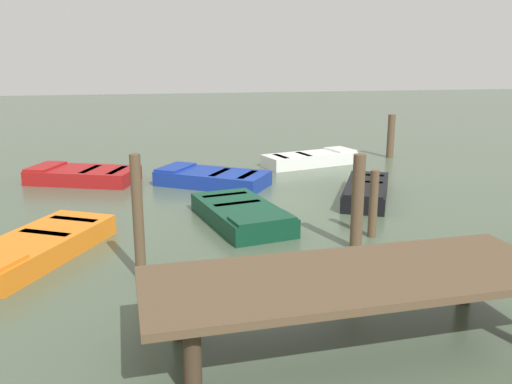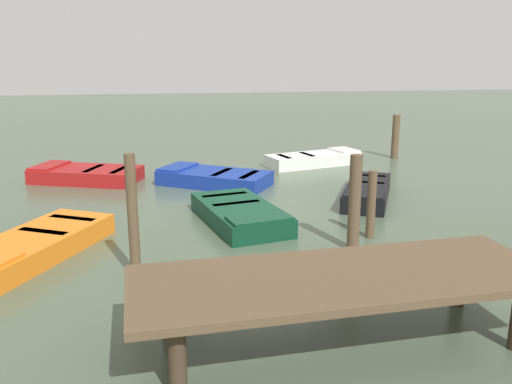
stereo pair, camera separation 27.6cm
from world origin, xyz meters
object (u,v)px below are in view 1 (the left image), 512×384
Objects in this scene: mooring_piling_mid_left at (391,136)px; mooring_piling_near_left at (358,202)px; rowboat_blue at (212,178)px; mooring_piling_far_right at (373,204)px; rowboat_orange at (36,247)px; dock_segment at (353,281)px; rowboat_dark_green at (242,214)px; rowboat_white at (310,159)px; mooring_piling_mid_right at (138,218)px; rowboat_black at (366,191)px; rowboat_red at (83,175)px.

mooring_piling_mid_left is 9.84m from mooring_piling_near_left.
mooring_piling_mid_left is (-6.80, -2.97, 0.56)m from rowboat_blue.
mooring_piling_far_right is 0.86m from mooring_piling_near_left.
dock_segment is at bearing 77.21° from rowboat_orange.
rowboat_dark_green is at bearing 45.30° from mooring_piling_mid_left.
mooring_piling_mid_right is (5.50, 8.48, 0.83)m from rowboat_white.
dock_segment is 2.94× the size of mooring_piling_near_left.
dock_segment is 3.89× the size of mooring_piling_far_right.
rowboat_orange is 2.42m from mooring_piling_mid_right.
mooring_piling_mid_right reaches higher than mooring_piling_mid_left.
mooring_piling_far_right is at bearing 5.62° from rowboat_black.
mooring_piling_far_right is at bearing 62.88° from mooring_piling_mid_left.
rowboat_red is 1.82× the size of mooring_piling_near_left.
mooring_piling_near_left is at bearing 61.44° from mooring_piling_mid_left.
mooring_piling_mid_right is (2.67, -2.63, 0.20)m from dock_segment.
rowboat_white is 0.96× the size of rowboat_orange.
rowboat_white is at bearing 162.22° from rowboat_orange.
rowboat_black is at bearing -104.01° from rowboat_white.
mooring_piling_mid_left is at bearing -120.00° from dock_segment.
mooring_piling_mid_left is (-8.72, -9.25, -0.27)m from mooring_piling_mid_right.
rowboat_dark_green is at bearing -135.40° from rowboat_white.
dock_segment is 5.30m from rowboat_dark_green.
dock_segment reaches higher than rowboat_red.
dock_segment is 3.75m from mooring_piling_mid_right.
rowboat_dark_green is 2.87m from mooring_piling_far_right.
mooring_piling_far_right is at bearing -112.73° from rowboat_white.
rowboat_orange is 2.51× the size of mooring_piling_far_right.
dock_segment is 10.94m from rowboat_red.
rowboat_black is 0.92× the size of rowboat_orange.
rowboat_white is 2.16× the size of mooring_piling_mid_left.
rowboat_black is at bearing 137.72° from rowboat_orange.
mooring_piling_far_right reaches higher than rowboat_orange.
mooring_piling_far_right is (-6.48, 0.08, 0.47)m from rowboat_orange.
rowboat_orange is at bearing -151.39° from rowboat_white.
rowboat_dark_green is 2.04× the size of mooring_piling_mid_left.
rowboat_orange is 1.66× the size of mooring_piling_mid_right.
rowboat_white is at bearing -107.31° from dock_segment.
mooring_piling_mid_left reaches higher than rowboat_red.
rowboat_red is at bearing -88.79° from rowboat_black.
rowboat_blue is 1.61× the size of mooring_piling_mid_right.
rowboat_white and rowboat_dark_green have the same top height.
rowboat_white is 10.14m from mooring_piling_mid_right.
rowboat_red is 0.96× the size of rowboat_orange.
rowboat_red is (7.35, -3.39, 0.00)m from rowboat_black.
mooring_piling_mid_left is (-10.60, -7.97, 0.56)m from rowboat_orange.
rowboat_orange is 4.24m from rowboat_dark_green.
rowboat_orange is at bearing 109.17° from rowboat_red.
rowboat_dark_green is at bearing -87.31° from dock_segment.
rowboat_white is 1.00× the size of rowboat_blue.
dock_segment is at bearing 62.99° from mooring_piling_mid_left.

